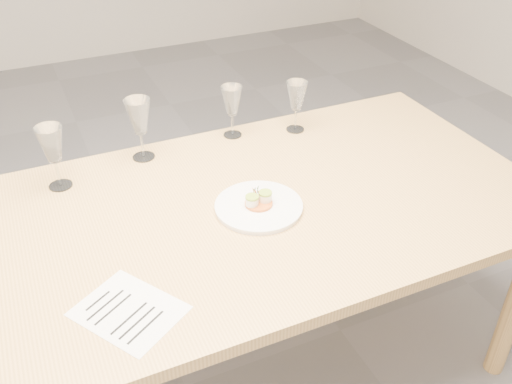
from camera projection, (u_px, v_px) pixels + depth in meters
name	position (u px, v px, depth m)	size (l,w,h in m)	color
dining_table	(169.00, 243.00, 1.72)	(2.40, 1.00, 0.75)	tan
dinner_plate	(259.00, 206.00, 1.75)	(0.27, 0.27, 0.07)	white
recipe_sheet	(129.00, 311.00, 1.40)	(0.30, 0.31, 0.00)	white
wine_glass_1	(52.00, 146.00, 1.77)	(0.09, 0.09, 0.21)	white
wine_glass_2	(139.00, 118.00, 1.92)	(0.09, 0.09, 0.22)	white
wine_glass_3	(232.00, 102.00, 2.07)	(0.08, 0.08, 0.20)	white
wine_glass_4	(296.00, 97.00, 2.10)	(0.08, 0.08, 0.20)	white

